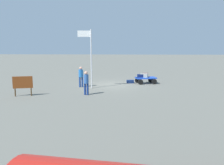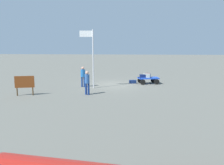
{
  "view_description": "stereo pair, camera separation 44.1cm",
  "coord_description": "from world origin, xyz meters",
  "views": [
    {
      "loc": [
        -0.98,
        19.88,
        3.47
      ],
      "look_at": [
        -0.29,
        6.0,
        1.18
      ],
      "focal_mm": 37.45,
      "sensor_mm": 36.0,
      "label": 1
    },
    {
      "loc": [
        -1.42,
        19.85,
        3.47
      ],
      "look_at": [
        -0.29,
        6.0,
        1.18
      ],
      "focal_mm": 37.45,
      "sensor_mm": 36.0,
      "label": 2
    }
  ],
  "objects": [
    {
      "name": "luggage_cart",
      "position": [
        -2.94,
        -0.78,
        0.41
      ],
      "size": [
        1.94,
        1.43,
        0.56
      ],
      "color": "blue",
      "rests_on": "ground"
    },
    {
      "name": "suitcase_dark",
      "position": [
        -2.81,
        -0.74,
        0.73
      ],
      "size": [
        0.71,
        0.52,
        0.34
      ],
      "color": "gray",
      "rests_on": "luggage_cart"
    },
    {
      "name": "flagpole",
      "position": [
        1.68,
        1.67,
        2.76
      ],
      "size": [
        1.09,
        0.11,
        4.6
      ],
      "color": "silver",
      "rests_on": "ground"
    },
    {
      "name": "signboard",
      "position": [
        5.78,
        4.76,
        0.87
      ],
      "size": [
        1.26,
        0.37,
        1.34
      ],
      "color": "#4C3319",
      "rests_on": "ground"
    },
    {
      "name": "suitcase_navy",
      "position": [
        -2.48,
        -0.67,
        0.7
      ],
      "size": [
        0.6,
        0.43,
        0.28
      ],
      "color": "#11204F",
      "rests_on": "luggage_cart"
    },
    {
      "name": "suitcase_grey",
      "position": [
        -1.59,
        -0.9,
        0.14
      ],
      "size": [
        0.67,
        0.46,
        0.28
      ],
      "color": "navy",
      "rests_on": "ground"
    },
    {
      "name": "ground_plane",
      "position": [
        0.0,
        0.0,
        0.0
      ],
      "size": [
        120.0,
        120.0,
        0.0
      ],
      "primitive_type": "plane",
      "color": "#66665D"
    },
    {
      "name": "suitcase_maroon",
      "position": [
        -2.92,
        -1.18,
        0.72
      ],
      "size": [
        0.53,
        0.45,
        0.32
      ],
      "color": "maroon",
      "rests_on": "luggage_cart"
    },
    {
      "name": "worker_lead",
      "position": [
        2.48,
        1.24,
        0.99
      ],
      "size": [
        0.37,
        0.37,
        1.67
      ],
      "color": "navy",
      "rests_on": "ground"
    },
    {
      "name": "worker_trailing",
      "position": [
        1.58,
        4.17,
        0.96
      ],
      "size": [
        0.41,
        0.41,
        1.65
      ],
      "color": "navy",
      "rests_on": "ground"
    }
  ]
}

